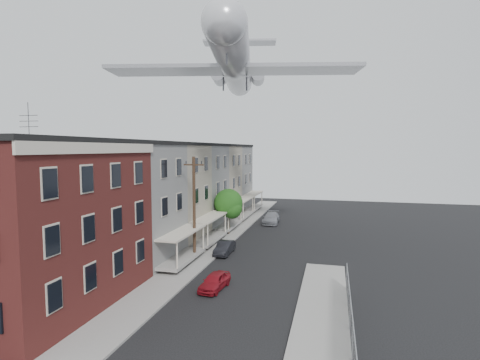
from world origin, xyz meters
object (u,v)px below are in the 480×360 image
at_px(street_tree, 229,204).
at_px(car_mid, 225,248).
at_px(utility_pole, 194,207).
at_px(car_near, 215,281).
at_px(airplane, 235,64).
at_px(car_far, 271,218).

bearing_deg(street_tree, car_mid, -77.41).
xyz_separation_m(utility_pole, car_near, (3.80, -6.05, -4.11)).
relative_size(street_tree, car_near, 1.56).
height_order(car_mid, airplane, airplane).
xyz_separation_m(utility_pole, car_far, (3.80, 17.60, -3.99)).
bearing_deg(car_mid, car_far, 82.88).
bearing_deg(utility_pole, street_tree, 88.11).
distance_m(car_mid, car_far, 15.28).
relative_size(street_tree, airplane, 0.18).
height_order(utility_pole, car_far, utility_pole).
height_order(car_near, car_far, car_far).
bearing_deg(street_tree, airplane, -28.21).
xyz_separation_m(car_mid, car_far, (1.80, 15.17, 0.10)).
relative_size(car_mid, car_far, 0.75).
relative_size(utility_pole, street_tree, 1.73).
bearing_deg(utility_pole, car_far, 77.82).
distance_m(street_tree, car_mid, 8.19).
height_order(utility_pole, car_near, utility_pole).
bearing_deg(street_tree, utility_pole, -91.89).
height_order(car_far, airplane, airplane).
bearing_deg(car_mid, car_near, -78.37).
bearing_deg(airplane, car_far, 71.42).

